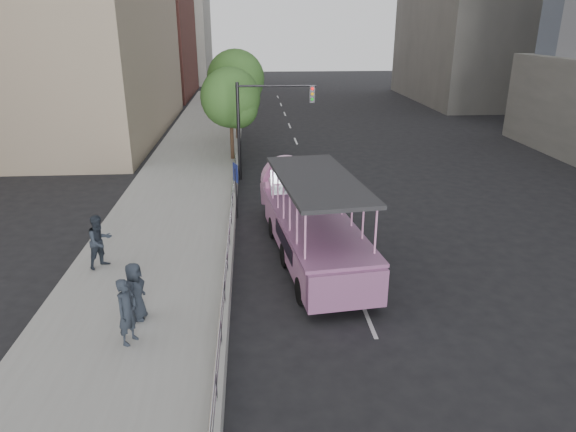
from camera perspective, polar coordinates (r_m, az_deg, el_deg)
name	(u,v)px	position (r m, az deg, el deg)	size (l,w,h in m)	color
ground	(324,286)	(16.94, 4.02, -7.75)	(160.00, 160.00, 0.00)	black
sidewalk	(182,192)	(26.20, -11.66, 2.67)	(5.50, 80.00, 0.30)	#A0A09B
kerb_wall	(230,250)	(18.38, -6.51, -3.78)	(0.24, 30.00, 0.36)	#A9A9A4
guardrail	(229,233)	(18.12, -6.60, -1.87)	(0.07, 22.00, 0.71)	silver
duck_boat	(308,221)	(18.94, 2.24, -0.55)	(3.47, 9.93, 3.23)	black
car	(328,182)	(25.59, 4.45, 3.75)	(1.51, 3.73, 1.27)	silver
pedestrian_near	(127,311)	(13.81, -17.43, -10.08)	(0.66, 0.43, 1.80)	#242B35
pedestrian_mid	(100,241)	(18.23, -20.18, -2.66)	(0.90, 0.70, 1.84)	#242B35
pedestrian_far	(135,291)	(14.83, -16.61, -8.04)	(0.82, 0.53, 1.67)	#242B35
parking_sign	(236,184)	(22.19, -5.82, 3.60)	(0.22, 0.53, 2.47)	black
traffic_signal	(261,115)	(27.62, -3.04, 11.14)	(4.20, 0.32, 5.20)	black
street_tree_near	(232,100)	(30.97, -6.23, 12.68)	(3.52, 3.52, 5.72)	#3B271B
street_tree_far	(237,81)	(36.86, -5.66, 14.72)	(3.97, 3.97, 6.45)	#3B271B
midrise_stone_b	(149,8)	(79.95, -15.15, 21.37)	(16.00, 14.00, 20.00)	gray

